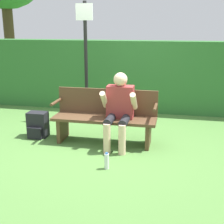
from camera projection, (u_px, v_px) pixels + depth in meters
ground_plane at (104, 142)px, 5.18m from camera, size 40.00×40.00×0.00m
hedge_back at (126, 76)px, 6.97m from camera, size 12.00×0.44×1.55m
park_bench at (105, 116)px, 5.12m from camera, size 1.69×0.48×0.86m
person_seated at (119, 107)px, 4.90m from camera, size 0.56×0.63×1.17m
backpack at (38, 125)px, 5.39m from camera, size 0.33×0.30×0.44m
water_bottle at (107, 161)px, 4.21m from camera, size 0.06×0.06×0.23m
signpost at (86, 54)px, 6.12m from camera, size 0.33×0.09×2.32m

